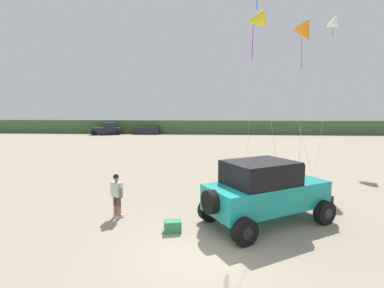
{
  "coord_description": "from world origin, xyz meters",
  "views": [
    {
      "loc": [
        0.24,
        -7.67,
        4.02
      ],
      "look_at": [
        -0.54,
        3.2,
        2.69
      ],
      "focal_mm": 26.22,
      "sensor_mm": 36.0,
      "label": 1
    }
  ],
  "objects_px": {
    "jeep": "(266,190)",
    "distant_sedan": "(147,131)",
    "person_watching": "(117,193)",
    "distant_pickup": "(107,129)",
    "kite_yellow_diamond": "(305,33)",
    "kite_red_delta": "(255,20)",
    "kite_pink_ribbon": "(335,24)",
    "cooler_box": "(173,226)"
  },
  "relations": [
    {
      "from": "cooler_box",
      "to": "kite_yellow_diamond",
      "type": "height_order",
      "value": "kite_yellow_diamond"
    },
    {
      "from": "jeep",
      "to": "kite_pink_ribbon",
      "type": "height_order",
      "value": "kite_pink_ribbon"
    },
    {
      "from": "distant_pickup",
      "to": "distant_sedan",
      "type": "bearing_deg",
      "value": 10.7
    },
    {
      "from": "jeep",
      "to": "person_watching",
      "type": "bearing_deg",
      "value": 178.69
    },
    {
      "from": "person_watching",
      "to": "kite_yellow_diamond",
      "type": "relative_size",
      "value": 0.18
    },
    {
      "from": "kite_pink_ribbon",
      "to": "kite_red_delta",
      "type": "bearing_deg",
      "value": -147.59
    },
    {
      "from": "distant_pickup",
      "to": "kite_yellow_diamond",
      "type": "height_order",
      "value": "kite_yellow_diamond"
    },
    {
      "from": "person_watching",
      "to": "kite_yellow_diamond",
      "type": "distance_m",
      "value": 14.09
    },
    {
      "from": "person_watching",
      "to": "cooler_box",
      "type": "bearing_deg",
      "value": -26.32
    },
    {
      "from": "person_watching",
      "to": "kite_red_delta",
      "type": "xyz_separation_m",
      "value": [
        6.23,
        9.01,
        8.76
      ]
    },
    {
      "from": "kite_red_delta",
      "to": "distant_sedan",
      "type": "bearing_deg",
      "value": 116.63
    },
    {
      "from": "jeep",
      "to": "person_watching",
      "type": "height_order",
      "value": "jeep"
    },
    {
      "from": "distant_sedan",
      "to": "kite_pink_ribbon",
      "type": "relative_size",
      "value": 0.37
    },
    {
      "from": "jeep",
      "to": "distant_pickup",
      "type": "bearing_deg",
      "value": 118.63
    },
    {
      "from": "distant_pickup",
      "to": "distant_sedan",
      "type": "height_order",
      "value": "distant_pickup"
    },
    {
      "from": "distant_sedan",
      "to": "kite_red_delta",
      "type": "height_order",
      "value": "kite_red_delta"
    },
    {
      "from": "distant_pickup",
      "to": "kite_red_delta",
      "type": "height_order",
      "value": "kite_red_delta"
    },
    {
      "from": "person_watching",
      "to": "kite_yellow_diamond",
      "type": "bearing_deg",
      "value": 40.81
    },
    {
      "from": "jeep",
      "to": "distant_sedan",
      "type": "xyz_separation_m",
      "value": [
        -12.72,
        36.11,
        -0.6
      ]
    },
    {
      "from": "jeep",
      "to": "kite_yellow_diamond",
      "type": "height_order",
      "value": "kite_yellow_diamond"
    },
    {
      "from": "jeep",
      "to": "cooler_box",
      "type": "xyz_separation_m",
      "value": [
        -3.18,
        -0.99,
        -1.01
      ]
    },
    {
      "from": "cooler_box",
      "to": "person_watching",
      "type": "bearing_deg",
      "value": 140.16
    },
    {
      "from": "distant_pickup",
      "to": "kite_pink_ribbon",
      "type": "distance_m",
      "value": 35.49
    },
    {
      "from": "distant_sedan",
      "to": "kite_yellow_diamond",
      "type": "xyz_separation_m",
      "value": [
        16.26,
        -28.24,
        7.96
      ]
    },
    {
      "from": "person_watching",
      "to": "kite_pink_ribbon",
      "type": "bearing_deg",
      "value": 45.77
    },
    {
      "from": "kite_yellow_diamond",
      "to": "jeep",
      "type": "bearing_deg",
      "value": -114.21
    },
    {
      "from": "kite_pink_ribbon",
      "to": "distant_sedan",
      "type": "bearing_deg",
      "value": 131.56
    },
    {
      "from": "jeep",
      "to": "person_watching",
      "type": "relative_size",
      "value": 2.98
    },
    {
      "from": "kite_yellow_diamond",
      "to": "distant_pickup",
      "type": "bearing_deg",
      "value": 129.87
    },
    {
      "from": "distant_sedan",
      "to": "jeep",
      "type": "bearing_deg",
      "value": -69.4
    },
    {
      "from": "person_watching",
      "to": "distant_pickup",
      "type": "relative_size",
      "value": 0.34
    },
    {
      "from": "cooler_box",
      "to": "kite_yellow_diamond",
      "type": "xyz_separation_m",
      "value": [
        6.72,
        8.85,
        8.37
      ]
    },
    {
      "from": "kite_pink_ribbon",
      "to": "person_watching",
      "type": "bearing_deg",
      "value": -134.23
    },
    {
      "from": "distant_pickup",
      "to": "kite_yellow_diamond",
      "type": "distance_m",
      "value": 36.06
    },
    {
      "from": "kite_red_delta",
      "to": "jeep",
      "type": "bearing_deg",
      "value": -95.03
    },
    {
      "from": "person_watching",
      "to": "jeep",
      "type": "bearing_deg",
      "value": -1.31
    },
    {
      "from": "distant_pickup",
      "to": "kite_pink_ribbon",
      "type": "relative_size",
      "value": 0.44
    },
    {
      "from": "cooler_box",
      "to": "distant_sedan",
      "type": "height_order",
      "value": "distant_sedan"
    },
    {
      "from": "jeep",
      "to": "distant_pickup",
      "type": "distance_m",
      "value": 39.77
    },
    {
      "from": "kite_red_delta",
      "to": "cooler_box",
      "type": "bearing_deg",
      "value": -111.51
    },
    {
      "from": "distant_sedan",
      "to": "kite_pink_ribbon",
      "type": "height_order",
      "value": "kite_pink_ribbon"
    },
    {
      "from": "person_watching",
      "to": "kite_pink_ribbon",
      "type": "distance_m",
      "value": 20.81
    }
  ]
}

